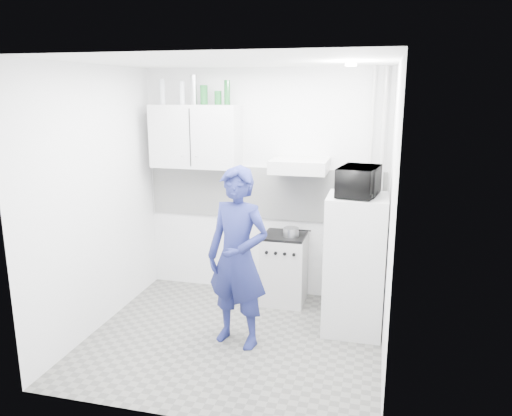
# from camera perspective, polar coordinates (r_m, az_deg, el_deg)

# --- Properties ---
(floor) EXTENTS (2.80, 2.80, 0.00)m
(floor) POSITION_cam_1_polar(r_m,az_deg,el_deg) (5.03, -2.55, -14.70)
(floor) COLOR #63625D
(floor) RESTS_ON ground
(ceiling) EXTENTS (2.80, 2.80, 0.00)m
(ceiling) POSITION_cam_1_polar(r_m,az_deg,el_deg) (4.44, -2.91, 16.41)
(ceiling) COLOR white
(ceiling) RESTS_ON wall_back
(wall_back) EXTENTS (2.80, 0.00, 2.80)m
(wall_back) POSITION_cam_1_polar(r_m,az_deg,el_deg) (5.74, 0.91, 2.71)
(wall_back) COLOR silver
(wall_back) RESTS_ON floor
(wall_left) EXTENTS (0.00, 2.60, 2.60)m
(wall_left) POSITION_cam_1_polar(r_m,az_deg,el_deg) (5.14, -17.84, 0.77)
(wall_left) COLOR silver
(wall_left) RESTS_ON floor
(wall_right) EXTENTS (0.00, 2.60, 2.60)m
(wall_right) POSITION_cam_1_polar(r_m,az_deg,el_deg) (4.37, 15.13, -1.19)
(wall_right) COLOR silver
(wall_right) RESTS_ON floor
(person) EXTENTS (0.70, 0.55, 1.70)m
(person) POSITION_cam_1_polar(r_m,az_deg,el_deg) (4.63, -2.10, -5.71)
(person) COLOR navy
(person) RESTS_ON floor
(stove) EXTENTS (0.48, 0.48, 0.77)m
(stove) POSITION_cam_1_polar(r_m,az_deg,el_deg) (5.69, 3.24, -7.00)
(stove) COLOR #BCBAB8
(stove) RESTS_ON floor
(fridge) EXTENTS (0.57, 0.57, 1.38)m
(fridge) POSITION_cam_1_polar(r_m,az_deg,el_deg) (5.03, 11.22, -6.34)
(fridge) COLOR silver
(fridge) RESTS_ON floor
(stove_top) EXTENTS (0.46, 0.46, 0.03)m
(stove_top) POSITION_cam_1_polar(r_m,az_deg,el_deg) (5.56, 3.30, -3.17)
(stove_top) COLOR black
(stove_top) RESTS_ON stove
(saucepan) EXTENTS (0.17, 0.17, 0.10)m
(saucepan) POSITION_cam_1_polar(r_m,az_deg,el_deg) (5.49, 4.02, -2.75)
(saucepan) COLOR silver
(saucepan) RESTS_ON stove_top
(microwave) EXTENTS (0.55, 0.42, 0.28)m
(microwave) POSITION_cam_1_polar(r_m,az_deg,el_deg) (4.81, 11.67, 3.01)
(microwave) COLOR black
(microwave) RESTS_ON fridge
(bottle_a) EXTENTS (0.07, 0.07, 0.28)m
(bottle_a) POSITION_cam_1_polar(r_m,az_deg,el_deg) (5.84, -10.67, 12.94)
(bottle_a) COLOR #B2B7BC
(bottle_a) RESTS_ON upper_cabinet
(bottle_c) EXTENTS (0.06, 0.06, 0.25)m
(bottle_c) POSITION_cam_1_polar(r_m,az_deg,el_deg) (5.75, -8.45, 12.88)
(bottle_c) COLOR #B2B7BC
(bottle_c) RESTS_ON upper_cabinet
(bottle_d) EXTENTS (0.07, 0.07, 0.32)m
(bottle_d) POSITION_cam_1_polar(r_m,az_deg,el_deg) (5.70, -7.11, 13.26)
(bottle_d) COLOR silver
(bottle_d) RESTS_ON upper_cabinet
(canister_a) EXTENTS (0.08, 0.08, 0.21)m
(canister_a) POSITION_cam_1_polar(r_m,az_deg,el_deg) (5.65, -5.97, 12.73)
(canister_a) COLOR #144C1E
(canister_a) RESTS_ON upper_cabinet
(canister_b) EXTENTS (0.08, 0.08, 0.15)m
(canister_b) POSITION_cam_1_polar(r_m,az_deg,el_deg) (5.60, -4.36, 12.45)
(canister_b) COLOR #144C1E
(canister_b) RESTS_ON upper_cabinet
(bottle_e) EXTENTS (0.07, 0.07, 0.26)m
(bottle_e) POSITION_cam_1_polar(r_m,az_deg,el_deg) (5.57, -3.32, 13.05)
(bottle_e) COLOR #144C1E
(bottle_e) RESTS_ON upper_cabinet
(upper_cabinet) EXTENTS (1.00, 0.35, 0.70)m
(upper_cabinet) POSITION_cam_1_polar(r_m,az_deg,el_deg) (5.72, -6.89, 8.15)
(upper_cabinet) COLOR silver
(upper_cabinet) RESTS_ON wall_back
(range_hood) EXTENTS (0.60, 0.50, 0.14)m
(range_hood) POSITION_cam_1_polar(r_m,az_deg,el_deg) (5.37, 5.00, 4.83)
(range_hood) COLOR #BCBAB8
(range_hood) RESTS_ON wall_back
(backsplash) EXTENTS (2.74, 0.03, 0.60)m
(backsplash) POSITION_cam_1_polar(r_m,az_deg,el_deg) (5.74, 0.87, 1.71)
(backsplash) COLOR white
(backsplash) RESTS_ON wall_back
(pipe_a) EXTENTS (0.05, 0.05, 2.60)m
(pipe_a) POSITION_cam_1_polar(r_m,az_deg,el_deg) (5.51, 13.98, 1.86)
(pipe_a) COLOR #BCBAB8
(pipe_a) RESTS_ON floor
(pipe_b) EXTENTS (0.04, 0.04, 2.60)m
(pipe_b) POSITION_cam_1_polar(r_m,az_deg,el_deg) (5.51, 12.74, 1.93)
(pipe_b) COLOR #BCBAB8
(pipe_b) RESTS_ON floor
(ceiling_spot_fixture) EXTENTS (0.10, 0.10, 0.02)m
(ceiling_spot_fixture) POSITION_cam_1_polar(r_m,az_deg,el_deg) (4.45, 10.80, 15.80)
(ceiling_spot_fixture) COLOR white
(ceiling_spot_fixture) RESTS_ON ceiling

